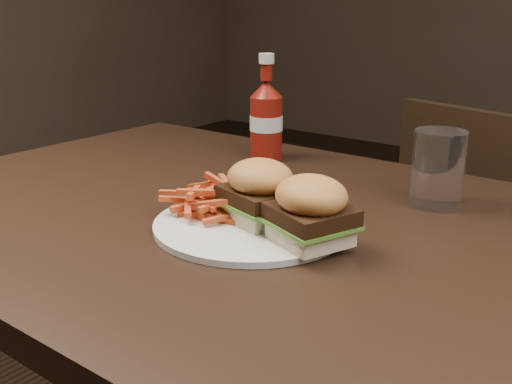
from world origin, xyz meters
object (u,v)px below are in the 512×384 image
Objects in this scene: dining_table at (244,223)px; chair_far at (504,276)px; plate at (252,224)px; ketchup_bottle at (266,129)px; tumbler at (438,170)px.

chair_far is at bearing 73.00° from dining_table.
plate is at bearing 93.91° from chair_far.
ketchup_bottle is (-0.38, -0.44, 0.38)m from chair_far.
chair_far is 0.63m from tumbler.
ketchup_bottle is at bearing 123.59° from plate.
plate reaches higher than chair_far.
ketchup_bottle reaches higher than chair_far.
plate is at bearing -56.41° from ketchup_bottle.
chair_far is at bearing 49.62° from ketchup_bottle.
ketchup_bottle reaches higher than plate.
ketchup_bottle is (-0.16, 0.27, 0.08)m from dining_table.
tumbler is at bearing 56.83° from plate.
tumbler reaches higher than dining_table.
tumbler is at bearing 43.12° from dining_table.
dining_table is at bearing 89.14° from chair_far.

